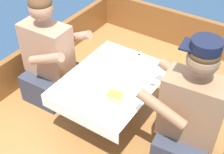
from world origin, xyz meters
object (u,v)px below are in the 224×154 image
(person_port, at_px, (49,60))
(tin_can, at_px, (81,104))
(coffee_cup_starboard, at_px, (117,57))
(sandwich, at_px, (115,96))
(coffee_cup_port, at_px, (101,76))
(person_starboard, at_px, (189,117))

(person_port, relative_size, tin_can, 14.13)
(coffee_cup_starboard, distance_m, tin_can, 0.59)
(sandwich, relative_size, coffee_cup_port, 1.17)
(person_port, bearing_deg, sandwich, -14.16)
(person_starboard, distance_m, tin_can, 0.73)
(sandwich, height_order, coffee_cup_starboard, coffee_cup_starboard)
(coffee_cup_port, bearing_deg, person_port, 175.73)
(person_port, height_order, sandwich, person_port)
(person_starboard, xyz_separation_m, coffee_cup_port, (-0.68, -0.04, 0.08))
(coffee_cup_port, relative_size, coffee_cup_starboard, 1.17)
(sandwich, distance_m, coffee_cup_starboard, 0.46)
(coffee_cup_starboard, bearing_deg, person_starboard, -17.51)
(coffee_cup_port, bearing_deg, tin_can, -81.46)
(sandwich, xyz_separation_m, coffee_cup_port, (-0.20, 0.12, 0.00))
(coffee_cup_port, bearing_deg, coffee_cup_starboard, 98.83)
(coffee_cup_port, distance_m, tin_can, 0.31)
(person_port, xyz_separation_m, tin_can, (0.61, -0.35, 0.09))
(person_starboard, bearing_deg, tin_can, 23.47)
(tin_can, bearing_deg, coffee_cup_port, 98.54)
(tin_can, bearing_deg, person_starboard, 28.85)
(coffee_cup_port, bearing_deg, sandwich, -32.04)
(coffee_cup_port, distance_m, coffee_cup_starboard, 0.27)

